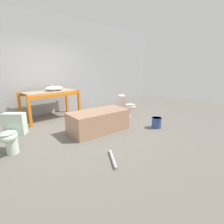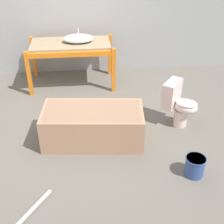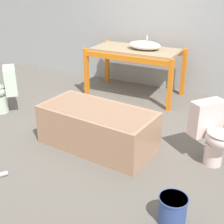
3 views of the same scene
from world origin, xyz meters
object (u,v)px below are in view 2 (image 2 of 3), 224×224
at_px(toilet_far, 179,103).
at_px(bucket_white, 195,166).
at_px(bathtub_main, 93,123).
at_px(sink_basin, 79,38).

relative_size(toilet_far, bucket_white, 2.66).
distance_m(bathtub_main, bucket_white, 1.54).
distance_m(sink_basin, bucket_white, 3.22).
bearing_deg(toilet_far, sink_basin, 80.92).
xyz_separation_m(sink_basin, toilet_far, (1.51, -1.62, -0.53)).
distance_m(bathtub_main, toilet_far, 1.39).
xyz_separation_m(sink_basin, bucket_white, (1.42, -2.78, -0.78)).
height_order(bathtub_main, bucket_white, bathtub_main).
relative_size(bathtub_main, toilet_far, 2.08).
relative_size(sink_basin, toilet_far, 0.78).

